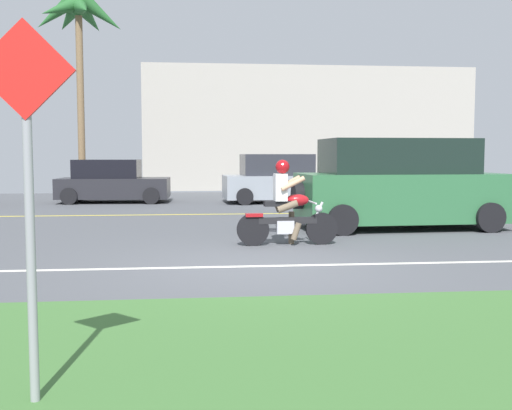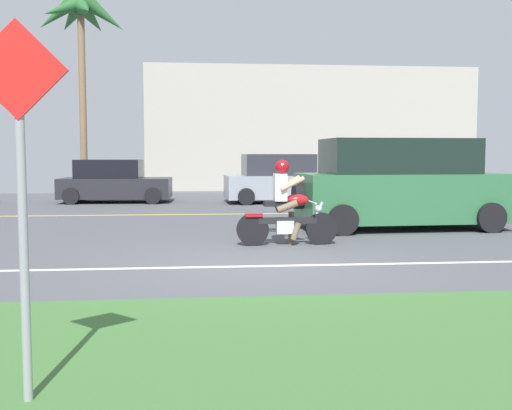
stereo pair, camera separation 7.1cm
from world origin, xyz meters
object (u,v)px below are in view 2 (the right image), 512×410
Objects in this scene: motorcyclist at (286,209)px; parked_car_2 at (283,180)px; parked_car_1 at (114,182)px; palm_tree_0 at (79,21)px; street_sign at (21,176)px; suv_nearby at (400,185)px.

parked_car_2 reaches higher than motorcyclist.
parked_car_1 is 0.49× the size of palm_tree_0.
street_sign is at bearing -84.42° from parked_car_1.
street_sign reaches higher than suv_nearby.
palm_tree_0 is (-8.79, 10.54, 5.64)m from suv_nearby.
street_sign is at bearing -121.36° from suv_nearby.
suv_nearby is at bearing -50.18° from palm_tree_0.
suv_nearby is 1.25× the size of parked_car_1.
motorcyclist is 7.57m from street_sign.
parked_car_1 is at bearing 112.79° from motorcyclist.
street_sign is (3.16, -19.77, -5.09)m from palm_tree_0.
palm_tree_0 is at bearing 99.09° from street_sign.
parked_car_2 is at bearing -21.59° from palm_tree_0.
motorcyclist is 0.39× the size of suv_nearby.
street_sign is at bearing -80.91° from palm_tree_0.
palm_tree_0 is 3.10× the size of street_sign.
palm_tree_0 reaches higher than motorcyclist.
suv_nearby is at bearing 58.64° from street_sign.
parked_car_1 is at bearing -56.19° from palm_tree_0.
street_sign is at bearing -111.37° from motorcyclist.
palm_tree_0 reaches higher than suv_nearby.
palm_tree_0 reaches higher than parked_car_1.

